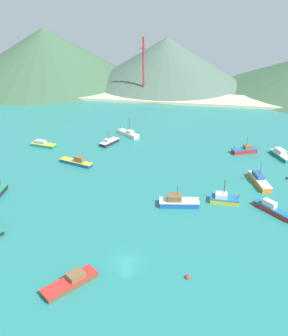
# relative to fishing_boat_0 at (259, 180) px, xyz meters

# --- Properties ---
(ground) EXTENTS (260.00, 280.00, 0.50)m
(ground) POSITION_rel_fishing_boat_0_xyz_m (-27.38, -6.56, -1.18)
(ground) COLOR teal
(fishing_boat_0) EXTENTS (5.33, 10.78, 5.98)m
(fishing_boat_0) POSITION_rel_fishing_boat_0_xyz_m (0.00, 0.00, 0.00)
(fishing_boat_0) COLOR orange
(fishing_boat_0) RESTS_ON ground
(fishing_boat_1) EXTENTS (6.88, 3.35, 5.89)m
(fishing_boat_1) POSITION_rel_fishing_boat_0_xyz_m (-9.18, -11.21, -0.06)
(fishing_boat_1) COLOR gold
(fishing_boat_1) RESTS_ON ground
(fishing_boat_3) EXTENTS (6.15, 8.98, 2.33)m
(fishing_boat_3) POSITION_rel_fishing_boat_0_xyz_m (8.12, 18.55, -0.07)
(fishing_boat_3) COLOR #198466
(fishing_boat_3) RESTS_ON ground
(fishing_boat_4) EXTENTS (10.48, 5.23, 2.64)m
(fishing_boat_4) POSITION_rel_fishing_boat_0_xyz_m (-50.39, 3.07, -0.10)
(fishing_boat_4) COLOR #14478C
(fishing_boat_4) RESTS_ON ground
(fishing_boat_9) EXTENTS (9.60, 4.51, 5.21)m
(fishing_boat_9) POSITION_rel_fishing_boat_0_xyz_m (-19.70, -14.67, 0.08)
(fishing_boat_9) COLOR #1E5BA8
(fishing_boat_9) RESTS_ON ground
(fishing_boat_10) EXTENTS (8.53, 3.96, 1.90)m
(fishing_boat_10) POSITION_rel_fishing_boat_0_xyz_m (-65.71, 14.53, -0.21)
(fishing_boat_10) COLOR #198466
(fishing_boat_10) RESTS_ON ground
(fishing_boat_11) EXTENTS (8.41, 8.28, 2.55)m
(fishing_boat_11) POSITION_rel_fishing_boat_0_xyz_m (1.57, -14.03, -0.05)
(fishing_boat_11) COLOR red
(fishing_boat_11) RESTS_ON ground
(fishing_boat_12) EXTENTS (8.10, 5.21, 5.13)m
(fishing_boat_12) POSITION_rel_fishing_boat_0_xyz_m (-2.39, 20.14, -0.05)
(fishing_boat_12) COLOR red
(fishing_boat_12) RESTS_ON ground
(fishing_boat_13) EXTENTS (8.65, 7.62, 6.51)m
(fishing_boat_13) POSITION_rel_fishing_boat_0_xyz_m (-40.72, 28.60, -0.15)
(fishing_boat_13) COLOR silver
(fishing_boat_13) RESTS_ON ground
(fishing_boat_14) EXTENTS (5.37, 7.57, 5.09)m
(fishing_boat_14) POSITION_rel_fishing_boat_0_xyz_m (-45.25, 19.90, -0.17)
(fishing_boat_14) COLOR #232328
(fishing_boat_14) RESTS_ON ground
(fishing_boat_15) EXTENTS (8.58, 9.70, 2.01)m
(fishing_boat_15) POSITION_rel_fishing_boat_0_xyz_m (-35.32, -44.05, -0.24)
(fishing_boat_15) COLOR brown
(fishing_boat_15) RESTS_ON ground
(buoy_0) EXTENTS (0.81, 0.81, 0.81)m
(buoy_0) POSITION_rel_fishing_boat_0_xyz_m (7.63, 3.93, -0.79)
(buoy_0) COLOR #232328
(buoy_0) RESTS_ON ground
(buoy_1) EXTENTS (0.93, 0.93, 0.93)m
(buoy_1) POSITION_rel_fishing_boat_0_xyz_m (-15.79, -38.88, -0.77)
(buoy_1) COLOR red
(buoy_1) RESTS_ON ground
(beach_strip) EXTENTS (247.00, 17.72, 1.20)m
(beach_strip) POSITION_rel_fishing_boat_0_xyz_m (-27.38, 77.34, -0.33)
(beach_strip) COLOR beige
(beach_strip) RESTS_ON ground
(hill_west) EXTENTS (97.70, 97.70, 27.35)m
(hill_west) POSITION_rel_fishing_boat_0_xyz_m (-101.74, 104.66, 12.74)
(hill_west) COLOR #3D6042
(hill_west) RESTS_ON ground
(hill_central) EXTENTS (80.72, 80.72, 23.43)m
(hill_central) POSITION_rel_fishing_boat_0_xyz_m (-37.35, 107.84, 10.78)
(hill_central) COLOR #4C6656
(hill_central) RESTS_ON ground
(radio_tower) EXTENTS (2.69, 2.15, 26.92)m
(radio_tower) POSITION_rel_fishing_boat_0_xyz_m (-44.01, 77.45, 12.80)
(radio_tower) COLOR #B7332D
(radio_tower) RESTS_ON ground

